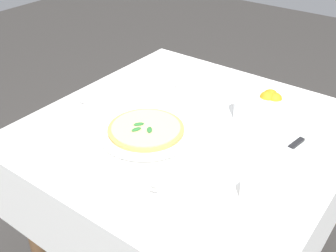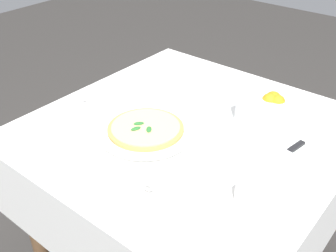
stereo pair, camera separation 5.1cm
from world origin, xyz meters
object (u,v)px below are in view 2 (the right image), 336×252
napkin_folded (287,156)px  coffee_cup_left_edge (249,195)px  water_glass_near_left (245,109)px  pizza (146,128)px  dinner_knife (287,153)px  coffee_cup_far_left (96,101)px  pizza_plate (146,131)px  citrus_bowl (272,102)px  coffee_cup_back_corner (132,183)px  coffee_cup_far_right (189,86)px

napkin_folded → coffee_cup_left_edge: bearing=13.3°
water_glass_near_left → coffee_cup_left_edge: bearing=31.8°
pizza → coffee_cup_left_edge: bearing=80.5°
coffee_cup_left_edge → dinner_knife: (-0.24, -0.01, -0.00)m
coffee_cup_far_left → dinner_knife: bearing=102.0°
coffee_cup_left_edge → napkin_folded: coffee_cup_left_edge is taller
water_glass_near_left → napkin_folded: bearing=62.4°
pizza_plate → citrus_bowl: citrus_bowl is taller
coffee_cup_far_left → citrus_bowl: (-0.41, 0.52, 0.00)m
coffee_cup_left_edge → citrus_bowl: 0.54m
coffee_cup_left_edge → coffee_cup_back_corner: (0.17, -0.27, 0.00)m
napkin_folded → pizza_plate: bearing=-56.0°
pizza → water_glass_near_left: water_glass_near_left is taller
coffee_cup_far_right → citrus_bowl: (-0.09, 0.32, 0.00)m
coffee_cup_far_left → water_glass_near_left: 0.55m
citrus_bowl → napkin_folded: bearing=35.6°
coffee_cup_left_edge → citrus_bowl: bearing=-159.6°
pizza → coffee_cup_far_right: coffee_cup_far_right is taller
coffee_cup_left_edge → coffee_cup_far_right: size_ratio=0.98×
napkin_folded → citrus_bowl: size_ratio=1.62×
pizza → coffee_cup_left_edge: size_ratio=2.00×
napkin_folded → dinner_knife: dinner_knife is taller
water_glass_near_left → napkin_folded: (0.12, 0.22, -0.04)m
dinner_knife → citrus_bowl: size_ratio=1.30×
coffee_cup_far_left → coffee_cup_back_corner: (0.26, 0.44, 0.01)m
pizza_plate → water_glass_near_left: water_glass_near_left is taller
citrus_bowl → dinner_knife: bearing=35.3°
pizza → water_glass_near_left: 0.36m
coffee_cup_far_left → citrus_bowl: bearing=127.9°
coffee_cup_left_edge → coffee_cup_far_right: (-0.41, -0.51, 0.00)m
coffee_cup_back_corner → coffee_cup_far_right: bearing=-157.9°
dinner_knife → napkin_folded: bearing=180.0°
dinner_knife → pizza_plate: bearing=-59.5°
pizza_plate → pizza: pizza is taller
coffee_cup_left_edge → dinner_knife: 0.24m
coffee_cup_back_corner → coffee_cup_far_right: coffee_cup_back_corner is taller
pizza → coffee_cup_left_edge: coffee_cup_left_edge is taller
coffee_cup_far_right → napkin_folded: 0.53m
pizza_plate → coffee_cup_far_left: (-0.02, -0.27, 0.01)m
pizza_plate → pizza: size_ratio=1.25×
pizza → dinner_knife: size_ratio=1.33×
coffee_cup_back_corner → water_glass_near_left: (-0.53, 0.05, 0.02)m
coffee_cup_far_left → water_glass_near_left: (-0.27, 0.48, 0.02)m
pizza_plate → pizza: 0.01m
pizza → coffee_cup_back_corner: bearing=34.6°
coffee_cup_far_left → water_glass_near_left: bearing=119.0°
coffee_cup_back_corner → coffee_cup_far_left: bearing=-121.0°
coffee_cup_left_edge → coffee_cup_back_corner: 0.32m
coffee_cup_left_edge → coffee_cup_back_corner: size_ratio=0.99×
pizza_plate → coffee_cup_far_left: bearing=-94.5°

